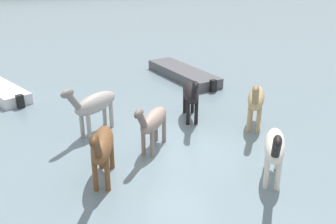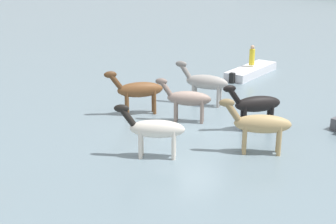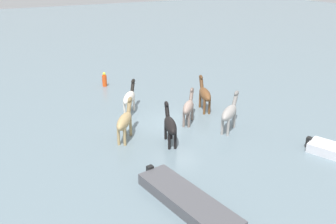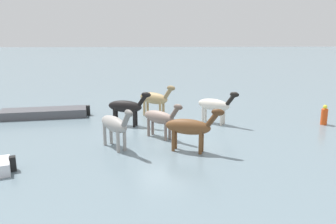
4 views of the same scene
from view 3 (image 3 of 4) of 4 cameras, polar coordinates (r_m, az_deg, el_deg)
name	(u,v)px [view 3 (image 3 of 4)]	position (r m, az deg, el deg)	size (l,w,h in m)	color
ground_plane	(177,124)	(22.13, 1.39, -1.84)	(140.64, 140.64, 0.00)	slate
horse_chestnut_trailing	(205,94)	(23.90, 5.79, 2.85)	(1.30, 2.62, 2.06)	brown
horse_rear_stallion	(189,107)	(21.89, 3.25, 0.81)	(1.90, 2.07, 1.89)	gray
horse_dark_mare	(170,125)	(19.34, 0.32, -2.02)	(1.18, 2.52, 1.97)	black
horse_mid_herd	(129,97)	(23.42, -6.11, 2.29)	(1.83, 2.26, 1.96)	silver
horse_gray_outer	(125,121)	(19.87, -6.83, -1.36)	(1.94, 2.34, 2.05)	tan
horse_lead	(230,112)	(21.10, 9.68, -0.06)	(2.38, 1.89, 2.06)	#9E9993
boat_skiff_near	(187,202)	(15.02, 3.00, -13.97)	(2.20, 5.35, 0.75)	#4C4C51
buoy_channel_marker	(104,80)	(29.22, -9.97, 4.99)	(0.36, 0.36, 1.14)	#E54C19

